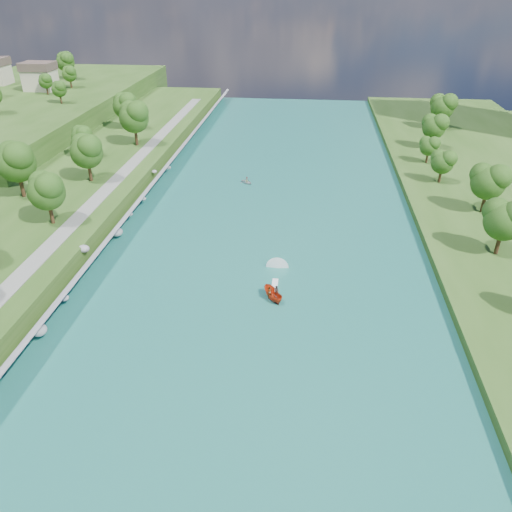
# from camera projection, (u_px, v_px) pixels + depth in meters

# --- Properties ---
(ground) EXTENTS (260.00, 260.00, 0.00)m
(ground) POSITION_uv_depth(u_px,v_px,m) (246.00, 325.00, 66.30)
(ground) COLOR #2D5119
(ground) RESTS_ON ground
(river_water) EXTENTS (55.00, 240.00, 0.10)m
(river_water) POSITION_uv_depth(u_px,v_px,m) (261.00, 252.00, 83.60)
(river_water) COLOR #1B6466
(river_water) RESTS_ON ground
(ridge_west) EXTENTS (60.00, 120.00, 9.00)m
(ridge_west) POSITION_uv_depth(u_px,v_px,m) (21.00, 109.00, 154.30)
(ridge_west) COLOR #2D5119
(ridge_west) RESTS_ON ground
(riprap_bank) EXTENTS (4.19, 236.00, 4.20)m
(riprap_bank) POSITION_uv_depth(u_px,v_px,m) (109.00, 237.00, 84.63)
(riprap_bank) COLOR slate
(riprap_bank) RESTS_ON ground
(riverside_path) EXTENTS (3.00, 200.00, 0.10)m
(riverside_path) POSITION_uv_depth(u_px,v_px,m) (72.00, 224.00, 85.00)
(riverside_path) COLOR gray
(riverside_path) RESTS_ON berm_west
(ridge_houses) EXTENTS (29.50, 29.50, 8.40)m
(ridge_houses) POSITION_uv_depth(u_px,v_px,m) (4.00, 76.00, 154.91)
(ridge_houses) COLOR beige
(ridge_houses) RESTS_ON ridge_west
(trees_east) EXTENTS (15.13, 145.06, 11.91)m
(trees_east) POSITION_uv_depth(u_px,v_px,m) (493.00, 192.00, 89.20)
(trees_east) COLOR #1F4312
(trees_east) RESTS_ON berm_east
(trees_ridge) EXTENTS (19.88, 55.95, 10.87)m
(trees_ridge) POSITION_uv_depth(u_px,v_px,m) (48.00, 76.00, 153.01)
(trees_ridge) COLOR #1F4312
(trees_ridge) RESTS_ON ridge_west
(motorboat) EXTENTS (3.63, 19.00, 2.19)m
(motorboat) POSITION_uv_depth(u_px,v_px,m) (274.00, 289.00, 72.36)
(motorboat) COLOR red
(motorboat) RESTS_ON river_water
(raft) EXTENTS (3.70, 3.65, 1.47)m
(raft) POSITION_uv_depth(u_px,v_px,m) (247.00, 182.00, 111.29)
(raft) COLOR #97999F
(raft) RESTS_ON river_water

